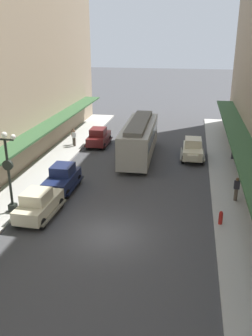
{
  "coord_description": "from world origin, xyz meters",
  "views": [
    {
      "loc": [
        4.24,
        -17.38,
        10.75
      ],
      "look_at": [
        0.0,
        6.0,
        1.8
      ],
      "focal_mm": 38.74,
      "sensor_mm": 36.0,
      "label": 1
    }
  ],
  "objects_px": {
    "fire_hydrant": "(221,217)",
    "parked_car_0": "(39,203)",
    "pedestrian_0": "(74,136)",
    "pedestrian_3": "(236,189)",
    "streetcar": "(139,138)",
    "parked_car_2": "(62,178)",
    "parked_car_1": "(193,149)",
    "pedestrian_1": "(74,138)",
    "parked_car_3": "(99,137)",
    "pedestrian_2": "(233,149)",
    "lamp_post_with_clock": "(8,169)"
  },
  "relations": [
    {
      "from": "pedestrian_1",
      "to": "streetcar",
      "type": "bearing_deg",
      "value": -16.56
    },
    {
      "from": "parked_car_2",
      "to": "pedestrian_2",
      "type": "relative_size",
      "value": 2.55
    },
    {
      "from": "pedestrian_3",
      "to": "pedestrian_2",
      "type": "bearing_deg",
      "value": 86.15
    },
    {
      "from": "fire_hydrant",
      "to": "parked_car_0",
      "type": "bearing_deg",
      "value": -175.51
    },
    {
      "from": "streetcar",
      "to": "pedestrian_0",
      "type": "distance_m",
      "value": 7.45
    },
    {
      "from": "parked_car_2",
      "to": "lamp_post_with_clock",
      "type": "relative_size",
      "value": 0.83
    },
    {
      "from": "parked_car_1",
      "to": "parked_car_3",
      "type": "relative_size",
      "value": 1.0
    },
    {
      "from": "parked_car_1",
      "to": "parked_car_2",
      "type": "distance_m",
      "value": 12.63
    },
    {
      "from": "lamp_post_with_clock",
      "to": "pedestrian_0",
      "type": "xyz_separation_m",
      "value": [
        -0.74,
        14.56,
        -2.0
      ]
    },
    {
      "from": "parked_car_1",
      "to": "parked_car_2",
      "type": "height_order",
      "value": "same"
    },
    {
      "from": "streetcar",
      "to": "parked_car_2",
      "type": "bearing_deg",
      "value": -118.67
    },
    {
      "from": "lamp_post_with_clock",
      "to": "pedestrian_3",
      "type": "relative_size",
      "value": 3.15
    },
    {
      "from": "parked_car_3",
      "to": "fire_hydrant",
      "type": "xyz_separation_m",
      "value": [
        11.03,
        -14.4,
        -0.38
      ]
    },
    {
      "from": "parked_car_0",
      "to": "parked_car_2",
      "type": "distance_m",
      "value": 4.2
    },
    {
      "from": "fire_hydrant",
      "to": "pedestrian_3",
      "type": "bearing_deg",
      "value": 70.99
    },
    {
      "from": "parked_car_3",
      "to": "lamp_post_with_clock",
      "type": "bearing_deg",
      "value": -96.49
    },
    {
      "from": "lamp_post_with_clock",
      "to": "pedestrian_3",
      "type": "xyz_separation_m",
      "value": [
        13.93,
        4.12,
        -2.0
      ]
    },
    {
      "from": "pedestrian_1",
      "to": "pedestrian_2",
      "type": "height_order",
      "value": "pedestrian_2"
    },
    {
      "from": "fire_hydrant",
      "to": "pedestrian_1",
      "type": "distance_m",
      "value": 18.83
    },
    {
      "from": "streetcar",
      "to": "pedestrian_1",
      "type": "height_order",
      "value": "streetcar"
    },
    {
      "from": "parked_car_1",
      "to": "pedestrian_1",
      "type": "distance_m",
      "value": 11.58
    },
    {
      "from": "pedestrian_0",
      "to": "pedestrian_1",
      "type": "height_order",
      "value": "same"
    },
    {
      "from": "streetcar",
      "to": "pedestrian_3",
      "type": "xyz_separation_m",
      "value": [
        7.71,
        -7.94,
        -0.91
      ]
    },
    {
      "from": "streetcar",
      "to": "fire_hydrant",
      "type": "relative_size",
      "value": 11.77
    },
    {
      "from": "parked_car_0",
      "to": "lamp_post_with_clock",
      "type": "distance_m",
      "value": 2.75
    },
    {
      "from": "pedestrian_3",
      "to": "parked_car_2",
      "type": "bearing_deg",
      "value": -179.61
    },
    {
      "from": "streetcar",
      "to": "fire_hydrant",
      "type": "bearing_deg",
      "value": -60.13
    },
    {
      "from": "lamp_post_with_clock",
      "to": "streetcar",
      "type": "bearing_deg",
      "value": 62.72
    },
    {
      "from": "parked_car_0",
      "to": "lamp_post_with_clock",
      "type": "relative_size",
      "value": 0.83
    },
    {
      "from": "pedestrian_1",
      "to": "pedestrian_3",
      "type": "bearing_deg",
      "value": -34.57
    },
    {
      "from": "streetcar",
      "to": "pedestrian_1",
      "type": "distance_m",
      "value": 7.07
    },
    {
      "from": "parked_car_0",
      "to": "parked_car_2",
      "type": "bearing_deg",
      "value": 90.07
    },
    {
      "from": "parked_car_0",
      "to": "parked_car_3",
      "type": "relative_size",
      "value": 1.0
    },
    {
      "from": "parked_car_1",
      "to": "parked_car_3",
      "type": "xyz_separation_m",
      "value": [
        -9.29,
        2.38,
        0.0
      ]
    },
    {
      "from": "pedestrian_1",
      "to": "pedestrian_0",
      "type": "bearing_deg",
      "value": 115.52
    },
    {
      "from": "parked_car_0",
      "to": "parked_car_2",
      "type": "relative_size",
      "value": 1.01
    },
    {
      "from": "parked_car_1",
      "to": "pedestrian_2",
      "type": "height_order",
      "value": "parked_car_1"
    },
    {
      "from": "pedestrian_2",
      "to": "parked_car_0",
      "type": "bearing_deg",
      "value": -134.14
    },
    {
      "from": "pedestrian_0",
      "to": "pedestrian_1",
      "type": "distance_m",
      "value": 0.56
    },
    {
      "from": "fire_hydrant",
      "to": "pedestrian_2",
      "type": "xyz_separation_m",
      "value": [
        1.77,
        12.22,
        0.45
      ]
    },
    {
      "from": "pedestrian_3",
      "to": "fire_hydrant",
      "type": "bearing_deg",
      "value": -109.01
    },
    {
      "from": "parked_car_3",
      "to": "pedestrian_1",
      "type": "distance_m",
      "value": 2.44
    },
    {
      "from": "pedestrian_0",
      "to": "pedestrian_3",
      "type": "bearing_deg",
      "value": -35.45
    },
    {
      "from": "parked_car_2",
      "to": "lamp_post_with_clock",
      "type": "height_order",
      "value": "lamp_post_with_clock"
    },
    {
      "from": "pedestrian_0",
      "to": "pedestrian_3",
      "type": "xyz_separation_m",
      "value": [
        14.67,
        -10.45,
        0.0
      ]
    },
    {
      "from": "lamp_post_with_clock",
      "to": "pedestrian_3",
      "type": "height_order",
      "value": "lamp_post_with_clock"
    },
    {
      "from": "parked_car_0",
      "to": "pedestrian_1",
      "type": "relative_size",
      "value": 2.63
    },
    {
      "from": "pedestrian_0",
      "to": "parked_car_2",
      "type": "bearing_deg",
      "value": -76.3
    },
    {
      "from": "streetcar",
      "to": "pedestrian_3",
      "type": "distance_m",
      "value": 11.11
    },
    {
      "from": "pedestrian_0",
      "to": "pedestrian_3",
      "type": "height_order",
      "value": "same"
    }
  ]
}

